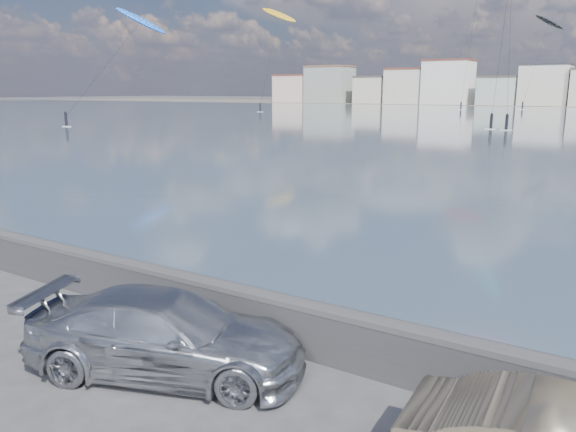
# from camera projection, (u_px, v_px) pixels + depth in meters

# --- Properties ---
(ground) EXTENTS (700.00, 700.00, 0.00)m
(ground) POSITION_uv_depth(u_px,v_px,m) (104.00, 386.00, 9.13)
(ground) COLOR #333335
(ground) RESTS_ON ground
(seawall) EXTENTS (400.00, 0.36, 1.08)m
(seawall) POSITION_uv_depth(u_px,v_px,m) (211.00, 301.00, 11.22)
(seawall) COLOR #28282B
(seawall) RESTS_ON ground
(car_silver) EXTENTS (5.12, 3.47, 1.38)m
(car_silver) POSITION_uv_depth(u_px,v_px,m) (166.00, 334.00, 9.44)
(car_silver) COLOR #A6A8AE
(car_silver) RESTS_ON ground
(kitesurfer_13) EXTENTS (7.48, 13.53, 24.01)m
(kitesurfer_13) POSITION_uv_depth(u_px,v_px,m) (549.00, 24.00, 141.68)
(kitesurfer_13) COLOR black
(kitesurfer_13) RESTS_ON ground
(kitesurfer_16) EXTENTS (8.35, 11.54, 23.74)m
(kitesurfer_16) POSITION_uv_depth(u_px,v_px,m) (279.00, 16.00, 126.60)
(kitesurfer_16) COLOR #BF8C19
(kitesurfer_16) RESTS_ON ground
(kitesurfer_17) EXTENTS (6.25, 16.72, 16.81)m
(kitesurfer_17) POSITION_uv_depth(u_px,v_px,m) (140.00, 23.00, 80.59)
(kitesurfer_17) COLOR blue
(kitesurfer_17) RESTS_ON ground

